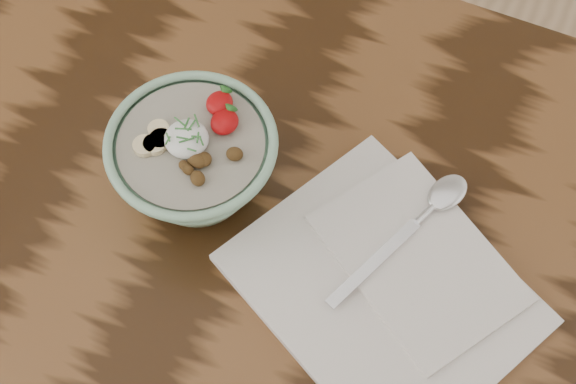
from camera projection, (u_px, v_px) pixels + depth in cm
name	position (u px, v px, depth cm)	size (l,w,h in cm)	color
table	(198.00, 299.00, 90.01)	(160.00, 90.00, 75.00)	black
breakfast_bowl	(195.00, 161.00, 80.99)	(17.12, 17.12, 11.35)	#8ABA98
napkin	(390.00, 283.00, 80.24)	(34.84, 32.44, 1.71)	white
spoon	(430.00, 210.00, 82.47)	(9.70, 19.54, 1.06)	silver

